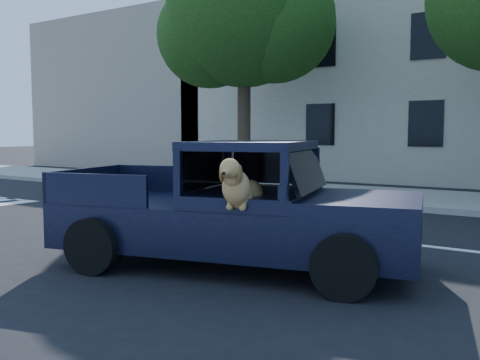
{
  "coord_description": "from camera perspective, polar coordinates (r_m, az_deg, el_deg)",
  "views": [
    {
      "loc": [
        5.89,
        -5.6,
        1.89
      ],
      "look_at": [
        2.11,
        0.12,
        1.28
      ],
      "focal_mm": 40.0,
      "sensor_mm": 36.0,
      "label": 1
    }
  ],
  "objects": [
    {
      "name": "building_left",
      "position": [
        30.49,
        -10.01,
        8.98
      ],
      "size": [
        12.0,
        6.0,
        8.0
      ],
      "primitive_type": "cube",
      "color": "tan",
      "rests_on": "ground"
    },
    {
      "name": "far_sidewalk",
      "position": [
        16.03,
        11.7,
        -1.52
      ],
      "size": [
        60.0,
        4.0,
        0.15
      ],
      "primitive_type": "cube",
      "color": "gray",
      "rests_on": "ground"
    },
    {
      "name": "ground",
      "position": [
        8.35,
        -12.76,
        -8.13
      ],
      "size": [
        120.0,
        120.0,
        0.0
      ],
      "primitive_type": "plane",
      "color": "black",
      "rests_on": "ground"
    },
    {
      "name": "street_tree_left",
      "position": [
        18.53,
        0.56,
        16.99
      ],
      "size": [
        6.0,
        5.2,
        8.6
      ],
      "color": "#332619",
      "rests_on": "ground"
    },
    {
      "name": "lane_stripes",
      "position": [
        9.99,
        9.96,
        -5.87
      ],
      "size": [
        21.6,
        0.14,
        0.01
      ],
      "primitive_type": null,
      "color": "silver",
      "rests_on": "ground"
    },
    {
      "name": "pickup_truck",
      "position": [
        7.5,
        -1.18,
        -4.82
      ],
      "size": [
        5.27,
        3.12,
        1.77
      ],
      "rotation": [
        0.0,
        0.0,
        0.24
      ],
      "color": "black",
      "rests_on": "ground"
    }
  ]
}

